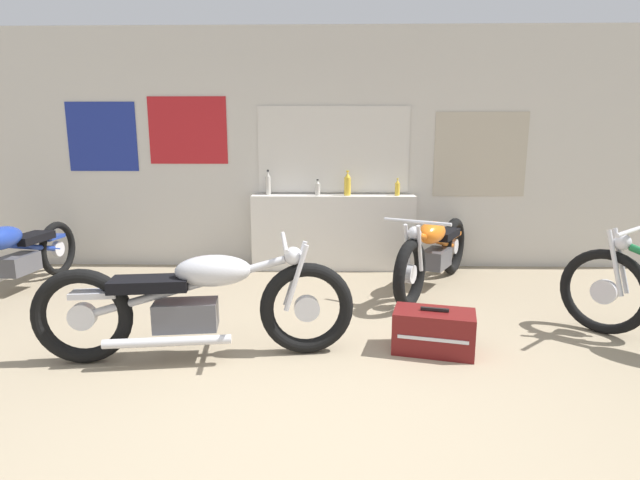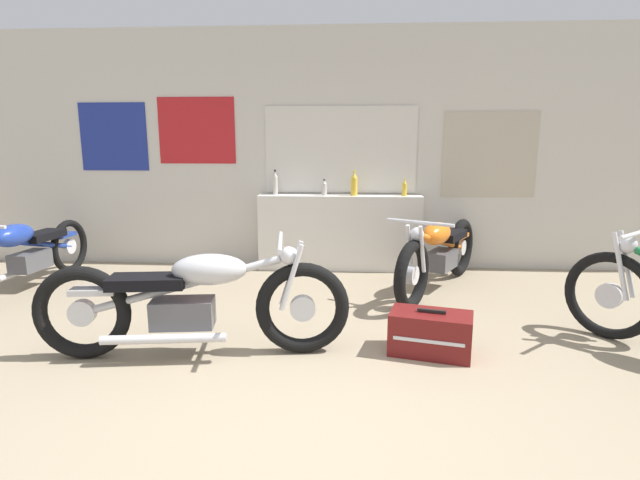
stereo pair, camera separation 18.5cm
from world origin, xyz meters
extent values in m
plane|color=gray|center=(0.00, 0.00, 0.00)|extent=(24.00, 24.00, 0.00)
cube|color=beige|center=(0.00, 3.52, 1.40)|extent=(10.00, 0.06, 2.80)
cube|color=silver|center=(0.19, 3.48, 1.41)|extent=(1.72, 0.01, 0.94)
cube|color=beige|center=(0.19, 3.48, 1.41)|extent=(1.78, 0.01, 1.00)
cube|color=#B2A893|center=(1.91, 3.48, 1.35)|extent=(1.08, 0.01, 0.98)
cube|color=#B21E23|center=(-1.53, 3.48, 1.63)|extent=(0.92, 0.01, 0.78)
cube|color=navy|center=(-2.55, 3.48, 1.56)|extent=(0.82, 0.01, 0.80)
cube|color=silver|center=(0.19, 3.34, 0.44)|extent=(1.91, 0.28, 0.89)
cylinder|color=#B7B2A8|center=(-0.58, 3.38, 0.99)|extent=(0.06, 0.06, 0.21)
cone|color=#B7B2A8|center=(-0.58, 3.38, 1.13)|extent=(0.05, 0.05, 0.06)
cylinder|color=black|center=(-0.58, 3.38, 1.17)|extent=(0.02, 0.02, 0.02)
cylinder|color=#B7B2A8|center=(0.01, 3.32, 0.95)|extent=(0.06, 0.06, 0.14)
cone|color=#B7B2A8|center=(0.01, 3.32, 1.04)|extent=(0.05, 0.05, 0.04)
cylinder|color=black|center=(0.01, 3.32, 1.07)|extent=(0.02, 0.02, 0.02)
cylinder|color=gold|center=(0.35, 3.31, 0.99)|extent=(0.08, 0.08, 0.21)
cone|color=gold|center=(0.35, 3.31, 1.12)|extent=(0.07, 0.07, 0.06)
cylinder|color=gold|center=(0.35, 3.31, 1.17)|extent=(0.03, 0.03, 0.02)
cylinder|color=gold|center=(0.93, 3.30, 0.96)|extent=(0.06, 0.06, 0.15)
cone|color=gold|center=(0.93, 3.30, 1.05)|extent=(0.05, 0.05, 0.04)
cylinder|color=gold|center=(0.93, 3.30, 1.08)|extent=(0.02, 0.02, 0.02)
torus|color=black|center=(2.33, 1.35, 0.34)|extent=(0.52, 0.56, 0.69)
cylinder|color=silver|center=(2.33, 1.35, 0.34)|extent=(0.17, 0.18, 0.19)
cylinder|color=silver|center=(2.34, 1.26, 0.60)|extent=(0.14, 0.15, 0.51)
cylinder|color=silver|center=(2.42, 1.34, 0.60)|extent=(0.14, 0.15, 0.51)
cylinder|color=silver|center=(2.43, 1.24, 0.86)|extent=(0.49, 0.45, 0.03)
sphere|color=silver|center=(2.39, 1.29, 0.76)|extent=(0.13, 0.13, 0.13)
torus|color=black|center=(-0.01, 0.92, 0.34)|extent=(0.68, 0.19, 0.67)
cylinder|color=silver|center=(-0.01, 0.92, 0.34)|extent=(0.19, 0.09, 0.18)
torus|color=black|center=(-1.54, 0.72, 0.34)|extent=(0.68, 0.19, 0.67)
cylinder|color=silver|center=(-1.54, 0.72, 0.34)|extent=(0.19, 0.09, 0.18)
cube|color=#4C4C51|center=(-0.85, 0.81, 0.32)|extent=(0.46, 0.27, 0.20)
cylinder|color=#B2B2B7|center=(-0.85, 0.81, 0.52)|extent=(1.40, 0.24, 0.42)
ellipsoid|color=#B2B2B7|center=(-0.65, 0.83, 0.64)|extent=(0.55, 0.31, 0.22)
cube|color=black|center=(-1.08, 0.78, 0.56)|extent=(0.55, 0.31, 0.08)
cube|color=#B2B2B7|center=(-1.45, 0.73, 0.50)|extent=(0.32, 0.18, 0.04)
cylinder|color=silver|center=(-0.09, 0.97, 0.58)|extent=(0.18, 0.06, 0.48)
cylinder|color=silver|center=(-0.08, 0.85, 0.58)|extent=(0.18, 0.06, 0.48)
cylinder|color=silver|center=(-0.16, 0.90, 0.83)|extent=(0.12, 0.64, 0.03)
sphere|color=silver|center=(-0.10, 0.91, 0.73)|extent=(0.13, 0.13, 0.13)
cylinder|color=silver|center=(-0.94, 0.65, 0.19)|extent=(0.85, 0.17, 0.06)
torus|color=black|center=(0.88, 1.92, 0.32)|extent=(0.41, 0.62, 0.65)
cylinder|color=silver|center=(0.88, 1.92, 0.32)|extent=(0.15, 0.19, 0.17)
torus|color=black|center=(1.57, 3.15, 0.32)|extent=(0.41, 0.62, 0.65)
cylinder|color=silver|center=(1.57, 3.15, 0.32)|extent=(0.15, 0.19, 0.17)
cube|color=#4C4C51|center=(1.26, 2.60, 0.31)|extent=(0.38, 0.45, 0.19)
cylinder|color=orange|center=(1.26, 2.60, 0.50)|extent=(0.68, 1.15, 0.40)
ellipsoid|color=orange|center=(1.17, 2.44, 0.61)|extent=(0.44, 0.54, 0.22)
cube|color=black|center=(1.37, 2.78, 0.53)|extent=(0.44, 0.54, 0.08)
cube|color=orange|center=(1.53, 3.08, 0.47)|extent=(0.26, 0.31, 0.04)
cylinder|color=silver|center=(0.97, 1.95, 0.56)|extent=(0.11, 0.17, 0.45)
cylinder|color=silver|center=(0.87, 2.01, 0.56)|extent=(0.11, 0.17, 0.45)
cylinder|color=silver|center=(0.95, 2.04, 0.79)|extent=(0.57, 0.34, 0.03)
sphere|color=silver|center=(0.92, 1.99, 0.69)|extent=(0.13, 0.13, 0.13)
cylinder|color=silver|center=(1.19, 2.75, 0.18)|extent=(0.43, 0.71, 0.06)
torus|color=black|center=(-2.94, 2.97, 0.31)|extent=(0.12, 0.62, 0.62)
cylinder|color=silver|center=(-2.94, 2.97, 0.31)|extent=(0.07, 0.18, 0.17)
cube|color=#4C4C51|center=(-2.98, 2.32, 0.29)|extent=(0.25, 0.42, 0.19)
cylinder|color=navy|center=(-2.98, 2.32, 0.48)|extent=(0.15, 1.32, 0.40)
ellipsoid|color=navy|center=(-3.00, 2.13, 0.60)|extent=(0.27, 0.51, 0.22)
cube|color=black|center=(-2.97, 2.54, 0.52)|extent=(0.27, 0.51, 0.08)
cube|color=navy|center=(-2.94, 2.89, 0.46)|extent=(0.16, 0.30, 0.04)
cylinder|color=silver|center=(-3.12, 2.43, 0.17)|extent=(0.12, 0.80, 0.06)
cube|color=maroon|center=(0.92, 0.96, 0.15)|extent=(0.63, 0.44, 0.31)
cube|color=silver|center=(0.88, 0.80, 0.15)|extent=(0.48, 0.12, 0.02)
cube|color=black|center=(0.92, 0.96, 0.32)|extent=(0.20, 0.07, 0.02)
camera|label=1|loc=(0.16, -2.49, 1.53)|focal=28.00mm
camera|label=2|loc=(0.35, -2.48, 1.53)|focal=28.00mm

